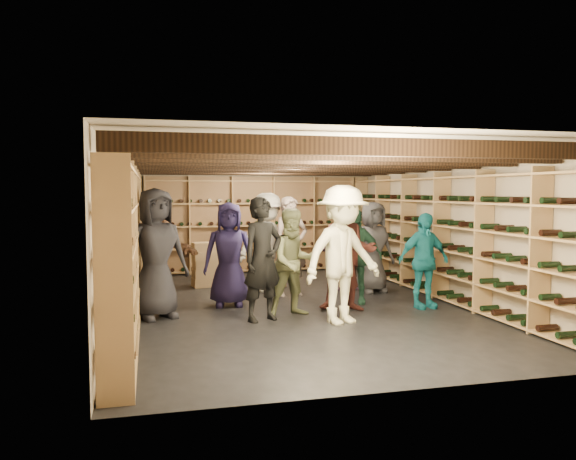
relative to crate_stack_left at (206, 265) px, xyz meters
The scene contains 23 objects.
ground 2.45m from the crate_stack_left, 59.58° to the right, with size 8.00×8.00×0.00m, color black.
walls 2.53m from the crate_stack_left, 59.58° to the right, with size 5.52×8.02×2.40m.
ceiling 3.12m from the crate_stack_left, 59.58° to the right, with size 5.50×8.00×0.01m, color beige.
ceiling_joists 3.03m from the crate_stack_left, 59.58° to the right, with size 5.40×7.12×0.18m.
wine_rack_left 2.56m from the crate_stack_left, 122.94° to the right, with size 0.32×7.50×2.15m.
wine_rack_right 4.37m from the crate_stack_left, 28.76° to the right, with size 0.32×7.50×2.15m.
wine_rack_back 2.23m from the crate_stack_left, 55.07° to the left, with size 4.70×0.30×2.15m.
crate_stack_left is the anchor object (origin of this frame).
crate_stack_right 1.25m from the crate_stack_left, 16.87° to the right, with size 0.59×0.50×0.34m.
crate_loose 2.85m from the crate_stack_left, 16.00° to the right, with size 0.50×0.33×0.17m, color tan.
person_0 2.72m from the crate_stack_left, 111.02° to the right, with size 0.92×0.60×1.88m, color black.
person_1 3.09m from the crate_stack_left, 80.71° to the right, with size 0.64×0.42×1.75m, color black.
person_2 3.01m from the crate_stack_left, 70.36° to the right, with size 0.77×0.60×1.58m, color #606440.
person_3 3.81m from the crate_stack_left, 66.07° to the right, with size 1.23×0.71×1.91m, color beige.
person_4 4.18m from the crate_stack_left, 41.84° to the right, with size 0.88×0.36×1.50m, color #157383.
person_5 1.81m from the crate_stack_left, 122.83° to the right, with size 1.49×0.47×1.61m, color brown.
person_6 1.93m from the crate_stack_left, 84.55° to the right, with size 0.81×0.53×1.66m, color #251E4E.
person_7 1.91m from the crate_stack_left, 43.51° to the right, with size 0.63×0.42×1.73m, color gray.
person_8 3.32m from the crate_stack_left, 55.00° to the right, with size 0.87×0.68×1.80m, color #481F1A.
person_9 1.38m from the crate_stack_left, 37.14° to the right, with size 1.16×0.67×1.79m, color beige.
person_10 3.09m from the crate_stack_left, 44.75° to the right, with size 0.91×0.38×1.55m, color #224B38.
person_11 2.69m from the crate_stack_left, 19.37° to the right, with size 1.40×0.44×1.50m, color #885A89.
person_12 3.18m from the crate_stack_left, 24.41° to the right, with size 0.80×0.52×1.64m, color #38363C.
Camera 1 is at (-2.27, -8.63, 1.83)m, focal length 35.00 mm.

